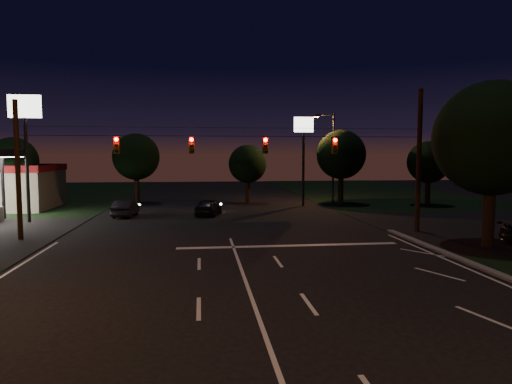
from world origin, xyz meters
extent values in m
plane|color=black|center=(0.00, 0.00, 0.00)|extent=(140.00, 140.00, 0.00)
cube|color=silver|center=(3.00, 11.50, 0.01)|extent=(12.00, 0.50, 0.01)
cylinder|color=black|center=(12.00, 15.00, 0.00)|extent=(0.30, 0.30, 9.00)
cylinder|color=black|center=(-12.00, 15.00, 0.00)|extent=(0.28, 0.28, 8.00)
cylinder|color=black|center=(0.00, 15.00, 6.00)|extent=(24.00, 0.03, 0.03)
cylinder|color=black|center=(0.00, 15.00, 6.50)|extent=(24.00, 0.02, 0.02)
cube|color=#3F3307|center=(-6.50, 15.00, 5.45)|extent=(0.32, 0.26, 1.00)
sphere|color=#FF0705|center=(-6.50, 14.84, 5.78)|extent=(0.22, 0.22, 0.22)
sphere|color=black|center=(-6.50, 14.84, 5.45)|extent=(0.20, 0.20, 0.20)
sphere|color=black|center=(-6.50, 14.84, 5.12)|extent=(0.20, 0.20, 0.20)
cube|color=#3F3307|center=(-2.20, 15.00, 5.45)|extent=(0.32, 0.26, 1.00)
sphere|color=#FF0705|center=(-2.20, 14.84, 5.78)|extent=(0.22, 0.22, 0.22)
sphere|color=black|center=(-2.20, 14.84, 5.45)|extent=(0.20, 0.20, 0.20)
sphere|color=black|center=(-2.20, 14.84, 5.12)|extent=(0.20, 0.20, 0.20)
cube|color=#3F3307|center=(2.20, 15.00, 5.45)|extent=(0.32, 0.26, 1.00)
sphere|color=#FF0705|center=(2.20, 14.84, 5.78)|extent=(0.22, 0.22, 0.22)
sphere|color=black|center=(2.20, 14.84, 5.45)|extent=(0.20, 0.20, 0.20)
sphere|color=black|center=(2.20, 14.84, 5.12)|extent=(0.20, 0.20, 0.20)
cube|color=#3F3307|center=(6.50, 15.00, 5.45)|extent=(0.32, 0.26, 1.00)
sphere|color=#FF0705|center=(6.50, 14.84, 5.78)|extent=(0.22, 0.22, 0.22)
sphere|color=black|center=(6.50, 14.84, 5.45)|extent=(0.20, 0.20, 0.20)
sphere|color=black|center=(6.50, 14.84, 5.12)|extent=(0.20, 0.20, 0.20)
cylinder|color=black|center=(-16.50, 24.00, 2.40)|extent=(0.24, 0.24, 4.80)
cylinder|color=black|center=(-14.00, 22.00, 3.75)|extent=(0.24, 0.24, 7.50)
cube|color=white|center=(-14.00, 22.00, 8.30)|extent=(2.20, 0.30, 1.60)
cylinder|color=black|center=(8.00, 30.00, 3.50)|extent=(0.24, 0.24, 7.00)
cube|color=white|center=(8.00, 30.00, 7.70)|extent=(1.80, 0.30, 1.40)
cylinder|color=black|center=(11.50, 32.00, 4.50)|extent=(0.20, 0.20, 9.00)
cylinder|color=black|center=(10.60, 32.00, 8.80)|extent=(1.80, 0.12, 0.12)
cube|color=black|center=(9.70, 32.00, 8.70)|extent=(0.60, 0.35, 0.22)
cube|color=orange|center=(9.70, 32.00, 8.58)|extent=(0.45, 0.25, 0.04)
cylinder|color=black|center=(13.50, 10.00, 2.00)|extent=(0.60, 0.60, 4.00)
sphere|color=black|center=(13.50, 10.00, 5.76)|extent=(6.00, 6.00, 6.00)
sphere|color=black|center=(14.10, 10.45, 5.58)|extent=(4.50, 4.50, 4.50)
sphere|color=black|center=(12.90, 10.30, 5.62)|extent=(4.20, 4.20, 4.20)
cylinder|color=black|center=(-18.00, 30.00, 1.50)|extent=(0.49, 0.49, 3.00)
sphere|color=black|center=(-18.00, 30.00, 4.32)|extent=(4.20, 4.20, 4.20)
sphere|color=black|center=(-17.58, 30.32, 4.19)|extent=(3.15, 3.15, 3.15)
sphere|color=black|center=(-18.42, 30.21, 4.23)|extent=(2.94, 2.94, 2.94)
cylinder|color=black|center=(-8.00, 34.00, 1.62)|extent=(0.52, 0.52, 3.25)
sphere|color=black|center=(-8.00, 34.00, 4.68)|extent=(4.60, 4.60, 4.60)
sphere|color=black|center=(-7.54, 34.34, 4.54)|extent=(3.45, 3.45, 3.45)
sphere|color=black|center=(-8.46, 34.23, 4.58)|extent=(3.22, 3.22, 3.22)
cylinder|color=black|center=(3.00, 33.00, 1.38)|extent=(0.47, 0.47, 2.75)
sphere|color=black|center=(3.00, 33.00, 3.96)|extent=(3.80, 3.80, 3.80)
sphere|color=black|center=(3.38, 33.28, 3.85)|extent=(2.85, 2.85, 2.85)
sphere|color=black|center=(2.62, 33.19, 3.87)|extent=(2.66, 2.66, 2.66)
cylinder|color=black|center=(12.00, 31.00, 1.70)|extent=(0.53, 0.53, 3.40)
sphere|color=black|center=(12.00, 31.00, 4.90)|extent=(4.80, 4.80, 4.80)
sphere|color=black|center=(12.48, 31.36, 4.75)|extent=(3.60, 3.60, 3.60)
sphere|color=black|center=(11.52, 31.24, 4.79)|extent=(3.36, 3.36, 3.36)
cylinder|color=black|center=(20.00, 29.00, 1.45)|extent=(0.48, 0.48, 2.90)
sphere|color=black|center=(20.00, 29.00, 4.18)|extent=(4.00, 4.00, 4.00)
sphere|color=black|center=(20.40, 29.30, 4.06)|extent=(3.00, 3.00, 3.00)
sphere|color=black|center=(19.60, 29.20, 4.09)|extent=(2.80, 2.80, 2.80)
imported|color=black|center=(-1.08, 24.41, 0.68)|extent=(2.52, 4.26, 1.36)
imported|color=black|center=(-7.61, 24.51, 0.64)|extent=(1.70, 3.98, 1.28)
camera|label=1|loc=(-1.71, -12.34, 4.92)|focal=32.00mm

